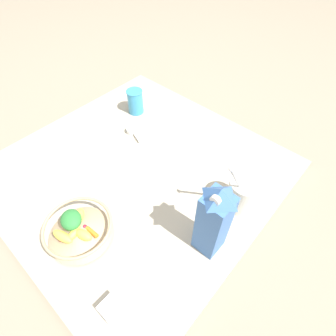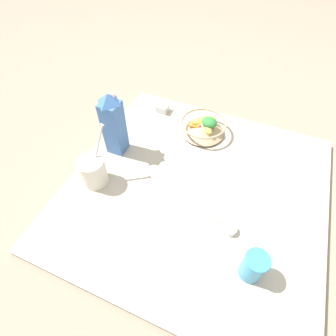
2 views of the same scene
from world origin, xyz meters
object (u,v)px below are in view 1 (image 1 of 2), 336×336
yogurt_tub (243,193)px  drinking_cup (135,101)px  milk_carton (214,221)px  fruit_bowl (78,229)px  spice_jar (111,309)px

yogurt_tub → drinking_cup: bearing=169.4°
drinking_cup → milk_carton: bearing=-25.6°
fruit_bowl → milk_carton: (0.31, 0.25, 0.10)m
milk_carton → drinking_cup: size_ratio=2.52×
milk_carton → spice_jar: size_ratio=5.44×
milk_carton → spice_jar: bearing=-103.2°
milk_carton → drinking_cup: 0.72m
fruit_bowl → drinking_cup: (-0.34, 0.56, 0.02)m
yogurt_tub → spice_jar: bearing=-97.6°
yogurt_tub → drinking_cup: yogurt_tub is taller
yogurt_tub → drinking_cup: 0.65m
milk_carton → drinking_cup: bearing=154.4°
milk_carton → drinking_cup: (-0.65, 0.31, -0.08)m
fruit_bowl → spice_jar: size_ratio=4.00×
yogurt_tub → spice_jar: size_ratio=4.61×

